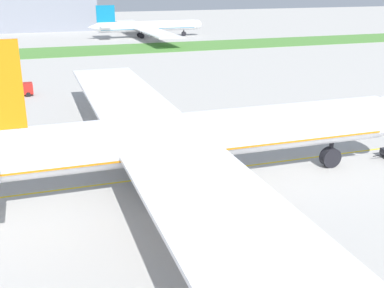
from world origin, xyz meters
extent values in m
plane|color=#ADAAA5|center=(0.00, 0.00, 0.00)|extent=(600.00, 600.00, 0.00)
cube|color=yellow|center=(0.00, 1.32, 0.00)|extent=(280.00, 0.36, 0.01)
cube|color=#4C8438|center=(0.00, 110.50, 0.05)|extent=(320.00, 24.00, 0.10)
cylinder|color=white|center=(0.07, -2.17, 5.93)|extent=(49.21, 5.29, 5.27)
cube|color=orange|center=(0.07, -2.17, 5.01)|extent=(47.24, 4.87, 0.63)
sphere|color=white|center=(26.12, -2.18, 5.93)|extent=(5.01, 5.01, 5.01)
cube|color=white|center=(-2.38, 22.61, 5.27)|extent=(10.85, 44.29, 0.42)
cube|color=white|center=(-2.40, -26.94, 5.27)|extent=(10.85, 44.29, 0.42)
cylinder|color=#B7BABF|center=(-0.91, 12.65, 3.68)|extent=(5.01, 2.90, 2.90)
cylinder|color=black|center=(1.60, 12.64, 3.68)|extent=(0.44, 3.04, 3.04)
cylinder|color=#B7BABF|center=(-0.92, -16.98, 3.68)|extent=(5.01, 2.90, 2.90)
cylinder|color=black|center=(1.58, -16.98, 3.68)|extent=(0.44, 3.04, 3.04)
cylinder|color=black|center=(18.77, -2.18, 2.27)|extent=(0.55, 0.55, 2.04)
cylinder|color=black|center=(18.77, -2.18, 1.25)|extent=(2.50, 1.13, 2.50)
cylinder|color=black|center=(-3.87, 0.60, 2.27)|extent=(0.55, 0.55, 2.04)
cylinder|color=black|center=(-3.87, 0.60, 1.25)|extent=(2.50, 1.13, 2.50)
cylinder|color=black|center=(-3.87, -4.93, 2.27)|extent=(0.55, 0.55, 2.04)
cylinder|color=black|center=(-3.87, -4.93, 1.25)|extent=(2.50, 1.13, 2.50)
cube|color=black|center=(25.33, -2.18, 6.59)|extent=(1.85, 3.95, 0.95)
sphere|color=black|center=(-18.63, 0.42, 6.40)|extent=(0.37, 0.37, 0.37)
sphere|color=black|center=(-13.95, 0.42, 6.40)|extent=(0.37, 0.37, 0.37)
sphere|color=black|center=(-9.28, 0.42, 6.40)|extent=(0.37, 0.37, 0.37)
sphere|color=black|center=(-4.60, 0.42, 6.40)|extent=(0.37, 0.37, 0.37)
sphere|color=black|center=(0.07, 0.41, 6.40)|extent=(0.37, 0.37, 0.37)
sphere|color=black|center=(4.75, 0.41, 6.40)|extent=(0.37, 0.37, 0.37)
sphere|color=black|center=(9.42, 0.41, 6.40)|extent=(0.37, 0.37, 0.37)
sphere|color=black|center=(14.09, 0.41, 6.40)|extent=(0.37, 0.37, 0.37)
sphere|color=black|center=(18.77, 0.41, 6.40)|extent=(0.37, 0.37, 0.37)
cylinder|color=black|center=(26.18, -2.18, 0.60)|extent=(1.80, 0.12, 0.12)
cylinder|color=black|center=(27.75, -1.09, 0.45)|extent=(0.90, 0.35, 0.90)
cube|color=#B21E19|center=(-17.47, 49.97, 1.53)|extent=(4.17, 2.22, 2.17)
cube|color=#B21E19|center=(-20.08, 49.86, 1.43)|extent=(1.67, 2.03, 1.96)
cube|color=#263347|center=(-20.82, 49.82, 1.82)|extent=(0.15, 1.72, 0.86)
cylinder|color=black|center=(-20.03, 48.83, 0.45)|extent=(0.91, 0.34, 0.90)
cylinder|color=black|center=(-20.12, 50.88, 0.45)|extent=(0.91, 0.34, 0.90)
cylinder|color=black|center=(-16.40, 48.99, 0.45)|extent=(0.91, 0.34, 0.90)
cylinder|color=black|center=(-16.49, 51.04, 0.45)|extent=(0.91, 0.34, 0.90)
cylinder|color=white|center=(30.11, 140.31, 4.42)|extent=(39.47, 4.93, 3.93)
cube|color=#0C6B9E|center=(30.11, 140.31, 3.73)|extent=(37.89, 4.58, 0.47)
sphere|color=white|center=(50.87, 140.84, 4.42)|extent=(3.73, 3.73, 3.73)
cone|color=white|center=(8.66, 139.77, 4.71)|extent=(4.40, 3.45, 3.34)
cube|color=#0C6B9E|center=(13.57, 139.89, 9.53)|extent=(7.10, 0.57, 6.29)
cube|color=white|center=(12.69, 143.80, 5.01)|extent=(4.49, 6.39, 0.27)
cube|color=white|center=(12.89, 135.94, 5.01)|extent=(4.49, 6.39, 0.27)
cube|color=white|center=(27.64, 159.94, 3.93)|extent=(9.57, 35.65, 0.31)
cube|color=white|center=(28.64, 120.58, 3.93)|extent=(9.57, 35.65, 0.31)
cylinder|color=#B7BABF|center=(29.02, 152.00, 2.74)|extent=(3.79, 2.26, 2.16)
cylinder|color=black|center=(30.89, 152.05, 2.74)|extent=(0.38, 2.28, 2.27)
cylinder|color=#B7BABF|center=(29.62, 128.59, 2.74)|extent=(3.79, 2.26, 2.16)
cylinder|color=black|center=(31.49, 128.63, 2.74)|extent=(0.38, 2.28, 2.27)
cylinder|color=black|center=(45.07, 140.70, 1.69)|extent=(0.41, 0.41, 1.52)
cylinder|color=black|center=(45.07, 140.70, 0.93)|extent=(1.89, 0.89, 1.87)
cylinder|color=black|center=(26.91, 142.30, 1.69)|extent=(0.41, 0.41, 1.52)
cylinder|color=black|center=(26.91, 142.30, 0.93)|extent=(1.89, 0.89, 1.87)
cylinder|color=black|center=(27.01, 138.17, 1.69)|extent=(0.41, 0.41, 1.52)
cylinder|color=black|center=(27.01, 138.17, 0.93)|extent=(1.89, 0.89, 1.87)
camera|label=1|loc=(-15.21, -49.52, 22.21)|focal=44.92mm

